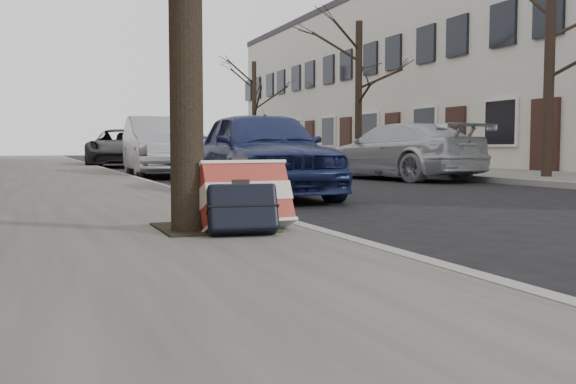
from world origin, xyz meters
name	(u,v)px	position (x,y,z in m)	size (l,w,h in m)	color
ground	(519,251)	(0.00, 0.00, 0.00)	(120.00, 120.00, 0.00)	black
near_sidewalk	(17,173)	(-3.70, 15.00, 0.06)	(5.00, 70.00, 0.12)	slate
far_sidewalk	(388,168)	(7.80, 15.00, 0.06)	(4.00, 70.00, 0.12)	slate
house_far	(499,72)	(13.15, 16.00, 3.60)	(6.70, 40.00, 7.20)	#BCB8A9
dirt_patch	(213,227)	(-2.00, 1.20, 0.13)	(0.85, 0.85, 0.01)	black
suitcase_red	(245,196)	(-1.81, 0.95, 0.39)	(0.69, 0.19, 0.50)	maroon
suitcase_navy	(242,208)	(-1.91, 0.71, 0.32)	(0.51, 0.16, 0.36)	black
car_near_front	(261,153)	(-0.05, 5.56, 0.68)	(1.60, 3.99, 1.36)	navy
car_near_mid	(162,146)	(-0.16, 13.01, 0.78)	(1.66, 4.76, 1.57)	#B0B3B9
car_near_back	(122,148)	(-0.05, 21.88, 0.74)	(2.44, 5.30, 1.47)	#323236
car_far_front	(397,152)	(4.70, 9.39, 0.66)	(1.84, 4.52, 1.31)	#B4B8BD
car_far_back	(275,149)	(4.61, 17.32, 0.69)	(1.62, 4.04, 1.38)	maroon
tree_far_a	(550,55)	(7.20, 7.25, 2.77)	(0.23, 0.23, 5.31)	black
tree_far_b	(359,94)	(7.20, 16.03, 2.59)	(0.24, 0.24, 4.95)	black
tree_far_c	(254,111)	(7.20, 27.17, 2.59)	(0.23, 0.23, 4.95)	black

